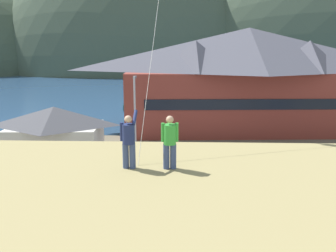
{
  "coord_description": "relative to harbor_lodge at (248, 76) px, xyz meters",
  "views": [
    {
      "loc": [
        0.26,
        -18.97,
        9.77
      ],
      "look_at": [
        -0.71,
        9.0,
        3.22
      ],
      "focal_mm": 37.43,
      "sensor_mm": 36.0,
      "label": 1
    }
  ],
  "objects": [
    {
      "name": "ground_plane",
      "position": [
        -8.01,
        -21.81,
        -6.16
      ],
      "size": [
        600.0,
        600.0,
        0.0
      ],
      "primitive_type": "plane",
      "color": "#66604C"
    },
    {
      "name": "parking_lot_pad",
      "position": [
        -8.01,
        -16.81,
        -6.11
      ],
      "size": [
        40.0,
        20.0,
        0.1
      ],
      "primitive_type": "cube",
      "color": "gray",
      "rests_on": "ground"
    },
    {
      "name": "bay_water",
      "position": [
        -8.01,
        38.19,
        -6.14
      ],
      "size": [
        360.0,
        84.0,
        0.03
      ],
      "primitive_type": "cube",
      "color": "navy",
      "rests_on": "ground"
    },
    {
      "name": "far_hill_east_peak",
      "position": [
        -28.23,
        91.86,
        -6.16
      ],
      "size": [
        92.37,
        62.85,
        93.03
      ],
      "primitive_type": "ellipsoid",
      "color": "#42513D",
      "rests_on": "ground"
    },
    {
      "name": "harbor_lodge",
      "position": [
        0.0,
        0.0,
        0.0
      ],
      "size": [
        29.81,
        13.24,
        11.59
      ],
      "color": "brown",
      "rests_on": "ground"
    },
    {
      "name": "storage_shed_near_lot",
      "position": [
        -18.08,
        -12.97,
        -3.66
      ],
      "size": [
        8.07,
        5.33,
        4.8
      ],
      "color": "beige",
      "rests_on": "ground"
    },
    {
      "name": "storage_shed_waterside",
      "position": [
        -9.54,
        1.94,
        -3.82
      ],
      "size": [
        6.11,
        4.55,
        4.49
      ],
      "color": "#474C56",
      "rests_on": "ground"
    },
    {
      "name": "wharf_dock",
      "position": [
        -11.97,
        13.74,
        -5.81
      ],
      "size": [
        3.2,
        14.74,
        0.7
      ],
      "color": "#70604C",
      "rests_on": "ground"
    },
    {
      "name": "moored_boat_wharfside",
      "position": [
        -15.18,
        12.95,
        -5.43
      ],
      "size": [
        2.1,
        5.67,
        2.16
      ],
      "color": "#23564C",
      "rests_on": "ground"
    },
    {
      "name": "moored_boat_outer_mooring",
      "position": [
        -8.53,
        10.2,
        -5.43
      ],
      "size": [
        2.92,
        7.12,
        2.16
      ],
      "color": "navy",
      "rests_on": "ground"
    },
    {
      "name": "parked_car_back_row_left",
      "position": [
        -14.65,
        -21.58,
        -5.09
      ],
      "size": [
        4.3,
        2.25,
        1.82
      ],
      "color": "silver",
      "rests_on": "parking_lot_pad"
    },
    {
      "name": "parked_car_mid_row_far",
      "position": [
        -9.49,
        -21.25,
        -5.09
      ],
      "size": [
        4.25,
        2.16,
        1.82
      ],
      "color": "slate",
      "rests_on": "parking_lot_pad"
    },
    {
      "name": "parking_light_pole",
      "position": [
        -11.62,
        -11.25,
        -2.0
      ],
      "size": [
        0.24,
        0.78,
        7.03
      ],
      "color": "#ADADB2",
      "rests_on": "parking_lot_pad"
    },
    {
      "name": "person_kite_flyer",
      "position": [
        -9.38,
        -30.07,
        0.64
      ],
      "size": [
        0.53,
        0.65,
        1.86
      ],
      "color": "#384770",
      "rests_on": "grassy_hill_foreground"
    },
    {
      "name": "person_companion",
      "position": [
        -8.06,
        -30.08,
        0.63
      ],
      "size": [
        0.55,
        0.4,
        1.74
      ],
      "color": "#384770",
      "rests_on": "grassy_hill_foreground"
    }
  ]
}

